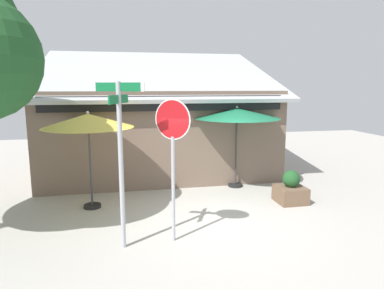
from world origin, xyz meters
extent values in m
cube|color=#ADA8A0|center=(0.00, 0.00, -0.05)|extent=(28.00, 28.00, 0.10)
cube|color=#705B4C|center=(-0.72, 5.23, 1.48)|extent=(7.71, 5.35, 2.97)
cube|color=#B7BABF|center=(-0.72, 5.08, 3.59)|extent=(8.21, 5.81, 1.93)
cube|color=black|center=(-0.72, 2.51, 2.62)|extent=(7.11, 0.16, 0.44)
cylinder|color=#A8AAB2|center=(-2.04, -1.06, 1.60)|extent=(0.09, 0.09, 3.20)
cube|color=#116B38|center=(-2.04, -1.06, 3.10)|extent=(0.81, 0.35, 0.16)
cube|color=#116B38|center=(-2.04, -1.06, 2.88)|extent=(0.35, 0.81, 0.16)
cube|color=white|center=(-1.61, -1.24, 3.10)|extent=(0.07, 0.05, 0.16)
cylinder|color=#A8AAB2|center=(-1.04, -0.97, 1.08)|extent=(0.07, 0.07, 2.15)
cylinder|color=white|center=(-1.04, -0.97, 2.49)|extent=(0.62, 0.52, 0.79)
cylinder|color=red|center=(-1.04, -0.97, 2.49)|extent=(0.59, 0.49, 0.74)
cylinder|color=black|center=(-2.83, 1.35, 0.04)|extent=(0.44, 0.44, 0.08)
cylinder|color=#333335|center=(-2.83, 1.35, 1.07)|extent=(0.05, 0.05, 2.15)
cone|color=#EAD14C|center=(-2.83, 1.35, 2.27)|extent=(2.27, 2.27, 0.34)
sphere|color=silver|center=(-2.83, 1.35, 2.47)|extent=(0.08, 0.08, 0.08)
cylinder|color=black|center=(1.42, 2.43, 0.04)|extent=(0.44, 0.44, 0.08)
cylinder|color=#333335|center=(1.42, 2.43, 1.10)|extent=(0.05, 0.05, 2.20)
cone|color=#1E724C|center=(1.42, 2.43, 2.30)|extent=(2.62, 2.62, 0.31)
sphere|color=silver|center=(1.42, 2.43, 2.49)|extent=(0.08, 0.08, 0.08)
cube|color=brown|center=(2.40, 0.70, 0.22)|extent=(0.75, 0.75, 0.44)
sphere|color=#1E4C23|center=(2.40, 0.70, 0.66)|extent=(0.46, 0.46, 0.46)
camera|label=1|loc=(-1.98, -7.50, 3.13)|focal=32.09mm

